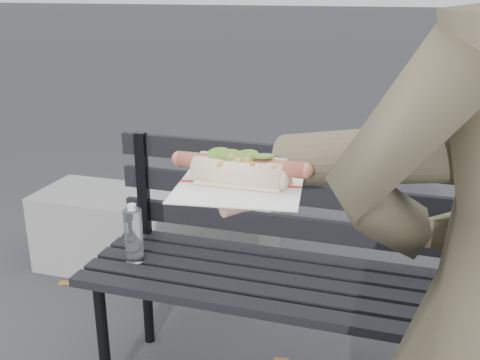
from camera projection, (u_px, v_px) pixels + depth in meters
The scene contains 3 objects.
park_bench at pixel (306, 259), 1.87m from camera, with size 1.50×0.44×0.88m.
concrete_block at pixel (154, 235), 2.82m from camera, with size 1.20×0.40×0.40m, color slate.
held_hotdog at pixel (381, 161), 0.85m from camera, with size 0.64×0.30×0.20m.
Camera 1 is at (0.18, -0.80, 1.39)m, focal length 42.00 mm.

